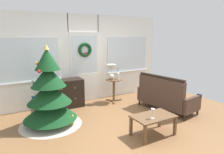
# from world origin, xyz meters

# --- Properties ---
(ground_plane) EXTENTS (6.76, 6.76, 0.00)m
(ground_plane) POSITION_xyz_m (0.00, 0.00, 0.00)
(ground_plane) COLOR brown
(back_wall_with_door) EXTENTS (5.20, 0.19, 2.55)m
(back_wall_with_door) POSITION_xyz_m (0.00, 2.08, 1.28)
(back_wall_with_door) COLOR white
(back_wall_with_door) RESTS_ON ground
(christmas_tree) EXTENTS (1.37, 1.37, 1.79)m
(christmas_tree) POSITION_xyz_m (-1.34, 0.88, 0.64)
(christmas_tree) COLOR #4C331E
(christmas_tree) RESTS_ON ground
(dresser_cabinet) EXTENTS (0.92, 0.48, 0.78)m
(dresser_cabinet) POSITION_xyz_m (-0.67, 1.79, 0.39)
(dresser_cabinet) COLOR black
(dresser_cabinet) RESTS_ON ground
(settee_sofa) EXTENTS (0.91, 1.63, 0.96)m
(settee_sofa) POSITION_xyz_m (1.47, 0.24, 0.38)
(settee_sofa) COLOR black
(settee_sofa) RESTS_ON ground
(side_table) EXTENTS (0.50, 0.48, 0.69)m
(side_table) POSITION_xyz_m (0.70, 1.55, 0.49)
(side_table) COLOR brown
(side_table) RESTS_ON ground
(table_lamp) EXTENTS (0.28, 0.28, 0.44)m
(table_lamp) POSITION_xyz_m (0.64, 1.59, 0.97)
(table_lamp) COLOR silver
(table_lamp) RESTS_ON side_table
(flower_vase) EXTENTS (0.11, 0.10, 0.35)m
(flower_vase) POSITION_xyz_m (0.80, 1.49, 0.80)
(flower_vase) COLOR beige
(flower_vase) RESTS_ON side_table
(coffee_table) EXTENTS (0.85, 0.53, 0.41)m
(coffee_table) POSITION_xyz_m (0.28, -0.66, 0.35)
(coffee_table) COLOR brown
(coffee_table) RESTS_ON ground
(wine_glass) EXTENTS (0.08, 0.08, 0.20)m
(wine_glass) POSITION_xyz_m (0.18, -0.75, 0.55)
(wine_glass) COLOR silver
(wine_glass) RESTS_ON coffee_table
(gift_box) EXTENTS (0.22, 0.20, 0.22)m
(gift_box) POSITION_xyz_m (-1.02, 0.69, 0.11)
(gift_box) COLOR #D8C64C
(gift_box) RESTS_ON ground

